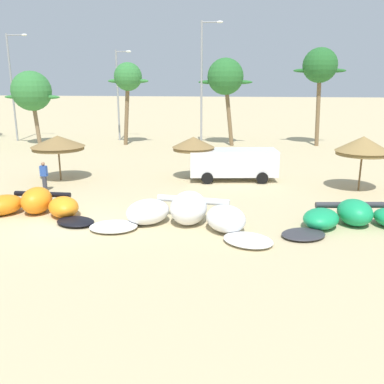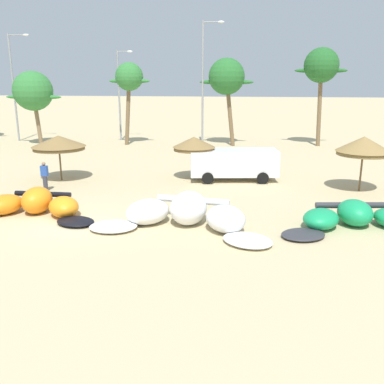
{
  "view_description": "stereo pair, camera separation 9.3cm",
  "coord_description": "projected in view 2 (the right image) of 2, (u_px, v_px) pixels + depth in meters",
  "views": [
    {
      "loc": [
        7.4,
        -16.05,
        5.94
      ],
      "look_at": [
        5.06,
        2.0,
        1.0
      ],
      "focal_mm": 39.22,
      "sensor_mm": 36.0,
      "label": 1
    },
    {
      "loc": [
        7.5,
        -16.04,
        5.94
      ],
      "look_at": [
        5.06,
        2.0,
        1.0
      ],
      "focal_mm": 39.22,
      "sensor_mm": 36.0,
      "label": 2
    }
  ],
  "objects": [
    {
      "name": "ground_plane",
      "position": [
        68.0,
        223.0,
        17.86
      ],
      "size": [
        260.0,
        260.0,
        0.0
      ],
      "primitive_type": "plane",
      "color": "#C6B284"
    },
    {
      "name": "kite_left",
      "position": [
        34.0,
        205.0,
        18.74
      ],
      "size": [
        6.65,
        3.09,
        1.2
      ],
      "color": "black",
      "rests_on": "ground"
    },
    {
      "name": "person_near_kites",
      "position": [
        45.0,
        176.0,
        22.67
      ],
      "size": [
        0.36,
        0.24,
        1.62
      ],
      "color": "#383842",
      "rests_on": "ground"
    },
    {
      "name": "beach_umbrella_near_van",
      "position": [
        59.0,
        143.0,
        24.79
      ],
      "size": [
        3.15,
        3.15,
        2.7
      ],
      "color": "brown",
      "rests_on": "ground"
    },
    {
      "name": "kite_left_of_center",
      "position": [
        186.0,
        214.0,
        17.22
      ],
      "size": [
        7.73,
        4.1,
        1.4
      ],
      "color": "white",
      "rests_on": "ground"
    },
    {
      "name": "palm_left",
      "position": [
        33.0,
        91.0,
        37.61
      ],
      "size": [
        5.29,
        3.53,
        6.63
      ],
      "color": "#7F6647",
      "rests_on": "ground"
    },
    {
      "name": "palm_center_right",
      "position": [
        321.0,
        67.0,
        36.45
      ],
      "size": [
        4.52,
        3.01,
        8.57
      ],
      "color": "brown",
      "rests_on": "ground"
    },
    {
      "name": "parked_van",
      "position": [
        232.0,
        162.0,
        25.11
      ],
      "size": [
        5.4,
        2.73,
        1.84
      ],
      "color": "white",
      "rests_on": "ground"
    },
    {
      "name": "palm_center_left",
      "position": [
        227.0,
        77.0,
        36.9
      ],
      "size": [
        4.79,
        3.19,
        7.71
      ],
      "color": "brown",
      "rests_on": "ground"
    },
    {
      "name": "beach_umbrella_near_palms",
      "position": [
        364.0,
        146.0,
        22.3
      ],
      "size": [
        2.89,
        2.89,
        2.98
      ],
      "color": "brown",
      "rests_on": "ground"
    },
    {
      "name": "lamppost_east_center",
      "position": [
        204.0,
        79.0,
        36.46
      ],
      "size": [
        1.89,
        0.24,
        10.68
      ],
      "color": "gray",
      "rests_on": "ground"
    },
    {
      "name": "lamppost_west_center",
      "position": [
        120.0,
        91.0,
        40.55
      ],
      "size": [
        1.59,
        0.24,
        8.55
      ],
      "color": "gray",
      "rests_on": "ground"
    },
    {
      "name": "palm_left_of_gap",
      "position": [
        129.0,
        78.0,
        37.37
      ],
      "size": [
        3.74,
        2.49,
        7.35
      ],
      "color": "brown",
      "rests_on": "ground"
    },
    {
      "name": "beach_umbrella_middle",
      "position": [
        194.0,
        144.0,
        25.05
      ],
      "size": [
        2.55,
        2.55,
        2.59
      ],
      "color": "brown",
      "rests_on": "ground"
    },
    {
      "name": "lamppost_west",
      "position": [
        15.0,
        82.0,
        39.95
      ],
      "size": [
        2.14,
        0.24,
        9.98
      ],
      "color": "gray",
      "rests_on": "ground"
    },
    {
      "name": "kite_center",
      "position": [
        358.0,
        218.0,
        17.14
      ],
      "size": [
        7.08,
        3.74,
        1.07
      ],
      "color": "#333338",
      "rests_on": "ground"
    }
  ]
}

